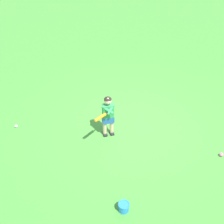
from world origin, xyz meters
The scene contains 5 objects.
ground_plane centered at (0.00, 0.00, 0.00)m, with size 40.00×40.00×0.00m, color #479338.
child_batter centered at (-0.57, -0.42, 0.65)m, with size 0.34×0.76×1.08m.
play_ball_center_lawn centered at (2.07, -0.32, 0.04)m, with size 0.09×0.09×0.09m, color pink.
play_ball_behind_batter centered at (-2.83, -0.86, 0.04)m, with size 0.08×0.08×0.08m, color white.
toy_bucket centered at (0.37, -2.32, 0.10)m, with size 0.22×0.22×0.19m.
Camera 1 is at (1.20, -5.61, 5.00)m, focal length 49.04 mm.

